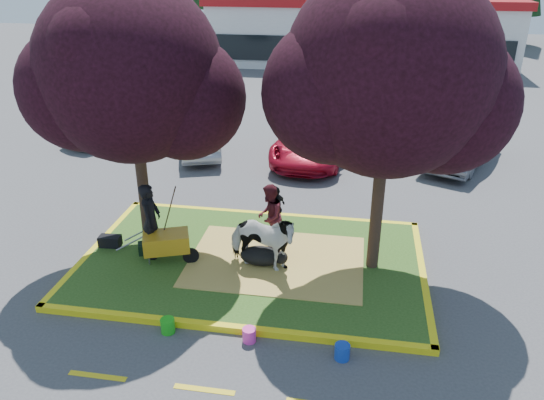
% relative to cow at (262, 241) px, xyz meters
% --- Properties ---
extents(ground, '(90.00, 90.00, 0.00)m').
position_rel_cow_xyz_m(ground, '(-0.32, 0.37, -0.88)').
color(ground, '#424244').
rests_on(ground, ground).
extents(median_island, '(8.00, 5.00, 0.15)m').
position_rel_cow_xyz_m(median_island, '(-0.32, 0.37, -0.81)').
color(median_island, '#2A4E18').
rests_on(median_island, ground).
extents(curb_near, '(8.30, 0.16, 0.15)m').
position_rel_cow_xyz_m(curb_near, '(-0.32, -2.21, -0.81)').
color(curb_near, yellow).
rests_on(curb_near, ground).
extents(curb_far, '(8.30, 0.16, 0.15)m').
position_rel_cow_xyz_m(curb_far, '(-0.32, 2.95, -0.81)').
color(curb_far, yellow).
rests_on(curb_far, ground).
extents(curb_left, '(0.16, 5.30, 0.15)m').
position_rel_cow_xyz_m(curb_left, '(-4.40, 0.37, -0.81)').
color(curb_left, yellow).
rests_on(curb_left, ground).
extents(curb_right, '(0.16, 5.30, 0.15)m').
position_rel_cow_xyz_m(curb_right, '(3.76, 0.37, -0.81)').
color(curb_right, yellow).
rests_on(curb_right, ground).
extents(straw_bedding, '(4.20, 3.00, 0.01)m').
position_rel_cow_xyz_m(straw_bedding, '(0.28, 0.37, -0.73)').
color(straw_bedding, '#D1BB56').
rests_on(straw_bedding, median_island).
extents(tree_purple_left, '(5.06, 4.20, 6.51)m').
position_rel_cow_xyz_m(tree_purple_left, '(-3.10, 0.75, 3.48)').
color(tree_purple_left, black).
rests_on(tree_purple_left, median_island).
extents(tree_purple_right, '(5.30, 4.40, 6.82)m').
position_rel_cow_xyz_m(tree_purple_right, '(2.60, 0.55, 3.68)').
color(tree_purple_right, black).
rests_on(tree_purple_right, median_island).
extents(fire_lane_stripe_a, '(1.10, 0.12, 0.01)m').
position_rel_cow_xyz_m(fire_lane_stripe_a, '(-2.32, -3.83, -0.88)').
color(fire_lane_stripe_a, yellow).
rests_on(fire_lane_stripe_a, ground).
extents(fire_lane_stripe_b, '(1.10, 0.12, 0.01)m').
position_rel_cow_xyz_m(fire_lane_stripe_b, '(-0.32, -3.83, -0.88)').
color(fire_lane_stripe_b, yellow).
rests_on(fire_lane_stripe_b, ground).
extents(retail_building, '(20.40, 8.40, 4.40)m').
position_rel_cow_xyz_m(retail_building, '(1.68, 28.35, 1.37)').
color(retail_building, silver).
rests_on(retail_building, ground).
extents(cow, '(1.85, 1.12, 1.46)m').
position_rel_cow_xyz_m(cow, '(0.00, 0.00, 0.00)').
color(cow, white).
rests_on(cow, median_island).
extents(calf, '(1.12, 0.77, 0.45)m').
position_rel_cow_xyz_m(calf, '(-0.05, 0.19, -0.51)').
color(calf, black).
rests_on(calf, median_island).
extents(handler, '(0.50, 0.72, 1.90)m').
position_rel_cow_xyz_m(handler, '(-2.74, 0.17, 0.22)').
color(handler, black).
rests_on(handler, median_island).
extents(visitor_a, '(0.65, 0.83, 1.67)m').
position_rel_cow_xyz_m(visitor_a, '(-0.00, 1.10, 0.11)').
color(visitor_a, '#49141D').
rests_on(visitor_a, median_island).
extents(visitor_b, '(0.58, 0.81, 1.28)m').
position_rel_cow_xyz_m(visitor_b, '(0.03, 1.98, -0.09)').
color(visitor_b, black).
rests_on(visitor_b, median_island).
extents(wheelbarrow, '(1.93, 0.99, 0.73)m').
position_rel_cow_xyz_m(wheelbarrow, '(-2.31, -0.03, -0.22)').
color(wheelbarrow, black).
rests_on(wheelbarrow, median_island).
extents(gear_bag_dark, '(0.56, 0.33, 0.28)m').
position_rel_cow_xyz_m(gear_bag_dark, '(-4.02, 0.41, -0.59)').
color(gear_bag_dark, black).
rests_on(gear_bag_dark, median_island).
extents(gear_bag_green, '(0.59, 0.49, 0.27)m').
position_rel_cow_xyz_m(gear_bag_green, '(-2.92, 0.26, -0.59)').
color(gear_bag_green, black).
rests_on(gear_bag_green, median_island).
extents(bucket_green, '(0.33, 0.33, 0.31)m').
position_rel_cow_xyz_m(bucket_green, '(-1.48, -2.43, -0.73)').
color(bucket_green, green).
rests_on(bucket_green, ground).
extents(bucket_pink, '(0.27, 0.27, 0.29)m').
position_rel_cow_xyz_m(bucket_pink, '(0.19, -2.43, -0.73)').
color(bucket_pink, '#F837AC').
rests_on(bucket_pink, ground).
extents(bucket_blue, '(0.38, 0.38, 0.31)m').
position_rel_cow_xyz_m(bucket_blue, '(2.02, -2.63, -0.72)').
color(bucket_blue, '#1640B5').
rests_on(bucket_blue, ground).
extents(car_black, '(3.47, 4.89, 1.55)m').
position_rel_cow_xyz_m(car_black, '(-7.88, 9.25, -0.11)').
color(car_black, black).
rests_on(car_black, ground).
extents(car_silver, '(2.58, 4.26, 1.33)m').
position_rel_cow_xyz_m(car_silver, '(-3.87, 8.01, -0.22)').
color(car_silver, '#A5A8AD').
rests_on(car_silver, ground).
extents(car_red, '(2.75, 5.33, 1.44)m').
position_rel_cow_xyz_m(car_red, '(0.37, 8.11, -0.16)').
color(car_red, '#A90E24').
rests_on(car_red, ground).
extents(car_white, '(3.13, 4.73, 1.27)m').
position_rel_cow_xyz_m(car_white, '(1.43, 9.36, -0.24)').
color(car_white, silver).
rests_on(car_white, ground).
extents(car_grey, '(3.42, 5.03, 1.57)m').
position_rel_cow_xyz_m(car_grey, '(5.75, 8.54, -0.10)').
color(car_grey, '#54565B').
rests_on(car_grey, ground).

